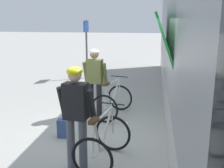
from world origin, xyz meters
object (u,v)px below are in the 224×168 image
Objects in this scene: bicycle_far_white at (113,101)px; backpack_on_platform at (64,128)px; water_bottle_near_the_bikes at (126,127)px; bicycle_near_silver at (103,142)px; cyclist_near_in_dark at (76,110)px; cyclist_far_in_olive at (95,77)px; platform_sign_post at (86,39)px.

bicycle_far_white reaches higher than backpack_on_platform.
bicycle_near_silver is at bearing -99.85° from water_bottle_near_the_bikes.
backpack_on_platform is (-0.62, 1.17, -0.85)m from cyclist_near_in_dark.
cyclist_near_in_dark reaches higher than bicycle_far_white.
water_bottle_near_the_bikes is at bearing -42.32° from cyclist_far_in_olive.
cyclist_near_in_dark and cyclist_far_in_olive have the same top height.
bicycle_far_white is at bearing 85.52° from cyclist_near_in_dark.
cyclist_near_in_dark is at bearing -151.98° from bicycle_near_silver.
cyclist_near_in_dark is 8.56× the size of water_bottle_near_the_bikes.
cyclist_far_in_olive is 0.79m from bicycle_far_white.
cyclist_near_in_dark is at bearing -111.55° from water_bottle_near_the_bikes.
platform_sign_post is at bearing 106.27° from bicycle_near_silver.
water_bottle_near_the_bikes is at bearing -67.22° from platform_sign_post.
water_bottle_near_the_bikes is 0.09× the size of platform_sign_post.
cyclist_far_in_olive is 2.44m from bicycle_near_silver.
cyclist_far_in_olive is at bearing -164.50° from bicycle_far_white.
bicycle_near_silver is at bearing -85.13° from bicycle_far_white.
bicycle_near_silver is at bearing -74.24° from cyclist_far_in_olive.
cyclist_far_in_olive is at bearing 137.68° from water_bottle_near_the_bikes.
bicycle_near_silver is 5.71× the size of water_bottle_near_the_bikes.
backpack_on_platform is at bearing 137.29° from bicycle_near_silver.
cyclist_far_in_olive is 1.46× the size of bicycle_far_white.
bicycle_far_white is at bearing -67.94° from platform_sign_post.
bicycle_near_silver is at bearing -43.89° from backpack_on_platform.
cyclist_near_in_dark is 1.00× the size of cyclist_far_in_olive.
backpack_on_platform is at bearing -158.54° from water_bottle_near_the_bikes.
bicycle_near_silver is 2.94× the size of backpack_on_platform.
backpack_on_platform is (-0.83, -1.44, -0.20)m from bicycle_far_white.
platform_sign_post reaches higher than bicycle_far_white.
cyclist_far_in_olive is at bearing 105.76° from bicycle_near_silver.
cyclist_near_in_dark is 0.73× the size of platform_sign_post.
bicycle_near_silver and bicycle_far_white have the same top height.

